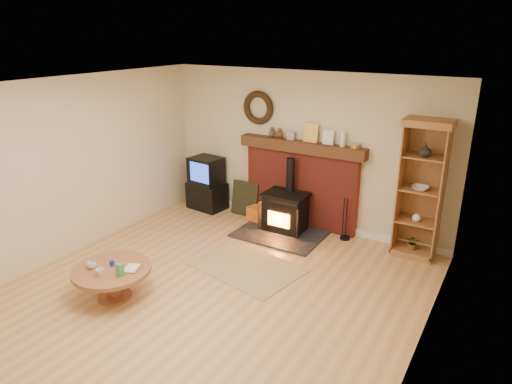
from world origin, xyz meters
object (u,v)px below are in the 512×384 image
Objects in this scene: curio_cabinet at (421,190)px; coffee_table at (112,274)px; wood_stove at (285,214)px; tv_unit at (207,184)px.

curio_cabinet is 2.11× the size of coffee_table.
wood_stove is 1.44× the size of coffee_table.
coffee_table is at bearing -133.01° from curio_cabinet.
curio_cabinet is at bearing 8.00° from wood_stove.
wood_stove is 3.03m from coffee_table.
curio_cabinet reaches higher than coffee_table.
wood_stove is 0.68× the size of curio_cabinet.
tv_unit is (-1.75, 0.20, 0.15)m from wood_stove.
curio_cabinet reaches higher than wood_stove.
curio_cabinet is at bearing 1.33° from tv_unit.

